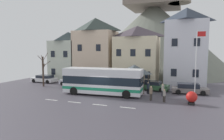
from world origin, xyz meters
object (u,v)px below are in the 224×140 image
at_px(townhouse_00, 69,56).
at_px(townhouse_01, 96,50).
at_px(pedestrian_02, 148,87).
at_px(pedestrian_01, 164,95).
at_px(townhouse_03, 186,47).
at_px(pedestrian_03, 163,90).
at_px(parked_car_00, 73,81).
at_px(parked_car_01, 189,89).
at_px(parked_car_03, 152,86).
at_px(townhouse_02, 137,55).
at_px(bus_shelter, 134,69).
at_px(parked_car_02, 44,79).
at_px(transit_bus, 103,81).
at_px(pedestrian_00, 151,93).
at_px(bare_tree_00, 43,70).
at_px(harbour_buoy, 192,97).
at_px(public_bench, 145,85).
at_px(hilltop_castle, 153,35).
at_px(flagpole, 197,60).

bearing_deg(townhouse_00, townhouse_01, -4.62).
relative_size(townhouse_01, pedestrian_02, 7.15).
xyz_separation_m(pedestrian_01, pedestrian_02, (-2.39, 3.45, 0.05)).
distance_m(townhouse_03, pedestrian_03, 10.49).
relative_size(parked_car_00, pedestrian_02, 2.70).
xyz_separation_m(parked_car_00, parked_car_01, (17.40, -0.06, -0.05)).
relative_size(townhouse_03, pedestrian_02, 7.68).
bearing_deg(parked_car_03, parked_car_00, -170.23).
relative_size(townhouse_02, bus_shelter, 2.64).
bearing_deg(townhouse_00, parked_car_02, -111.83).
height_order(townhouse_02, transit_bus, townhouse_02).
xyz_separation_m(townhouse_02, pedestrian_00, (4.19, -10.58, -3.88)).
bearing_deg(bare_tree_00, harbour_buoy, -8.82).
distance_m(townhouse_02, public_bench, 6.12).
height_order(parked_car_00, pedestrian_02, pedestrian_02).
bearing_deg(hilltop_castle, parked_car_01, -70.65).
xyz_separation_m(townhouse_02, bare_tree_00, (-12.95, -7.55, -2.27)).
relative_size(townhouse_03, pedestrian_03, 7.88).
distance_m(pedestrian_03, flagpole, 5.20).
distance_m(townhouse_01, flagpole, 18.37).
height_order(townhouse_01, bare_tree_00, townhouse_01).
bearing_deg(townhouse_01, pedestrian_00, -42.19).
bearing_deg(hilltop_castle, townhouse_01, -110.42).
xyz_separation_m(hilltop_castle, pedestrian_02, (3.69, -26.73, -8.39)).
xyz_separation_m(parked_car_01, pedestrian_03, (-3.02, -2.80, 0.15)).
bearing_deg(townhouse_02, parked_car_03, -54.49).
distance_m(parked_car_02, parked_car_03, 18.77).
distance_m(townhouse_00, pedestrian_01, 22.58).
height_order(transit_bus, flagpole, flagpole).
relative_size(townhouse_03, parked_car_00, 2.84).
bearing_deg(townhouse_01, parked_car_02, -150.71).
bearing_deg(pedestrian_01, pedestrian_03, 99.29).
height_order(transit_bus, pedestrian_01, transit_bus).
xyz_separation_m(townhouse_01, pedestrian_01, (13.24, -10.95, -4.81)).
xyz_separation_m(townhouse_03, parked_car_00, (-16.74, -5.92, -5.34)).
bearing_deg(hilltop_castle, parked_car_02, -122.41).
xyz_separation_m(townhouse_01, parked_car_00, (-1.60, -5.30, -4.92)).
height_order(townhouse_02, parked_car_02, townhouse_02).
bearing_deg(pedestrian_03, pedestrian_02, 161.18).
relative_size(pedestrian_00, pedestrian_01, 1.13).
relative_size(bus_shelter, harbour_buoy, 2.61).
bearing_deg(bare_tree_00, townhouse_03, 21.86).
relative_size(parked_car_02, harbour_buoy, 3.27).
bearing_deg(hilltop_castle, pedestrian_01, -78.61).
height_order(townhouse_03, public_bench, townhouse_03).
relative_size(townhouse_00, parked_car_03, 1.94).
bearing_deg(flagpole, harbour_buoy, -98.81).
height_order(parked_car_01, parked_car_03, parked_car_01).
relative_size(parked_car_00, flagpole, 0.54).
height_order(parked_car_01, pedestrian_03, pedestrian_03).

